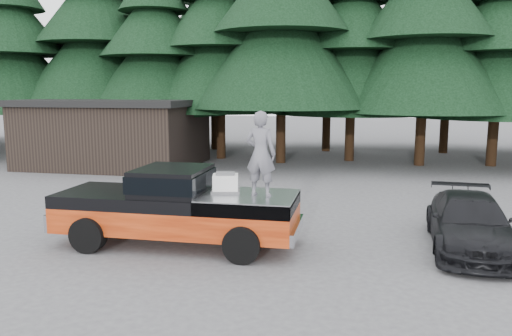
% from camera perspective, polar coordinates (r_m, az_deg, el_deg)
% --- Properties ---
extents(ground, '(120.00, 120.00, 0.00)m').
position_cam_1_polar(ground, '(12.05, -3.08, -9.35)').
color(ground, '#48484A').
rests_on(ground, ground).
extents(pickup_truck, '(6.00, 2.04, 1.33)m').
position_cam_1_polar(pickup_truck, '(12.40, -8.98, -5.72)').
color(pickup_truck, '#D14918').
rests_on(pickup_truck, ground).
extents(truck_cab, '(1.66, 1.90, 0.59)m').
position_cam_1_polar(truck_cab, '(12.23, -9.53, -1.33)').
color(truck_cab, black).
rests_on(truck_cab, pickup_truck).
extents(air_compressor, '(0.70, 0.62, 0.41)m').
position_cam_1_polar(air_compressor, '(12.04, -3.51, -1.82)').
color(air_compressor, white).
rests_on(air_compressor, pickup_truck).
extents(man_on_bed, '(0.79, 0.59, 1.98)m').
position_cam_1_polar(man_on_bed, '(11.50, 0.53, 1.64)').
color(man_on_bed, slate).
rests_on(man_on_bed, pickup_truck).
extents(parked_car, '(2.08, 4.53, 1.28)m').
position_cam_1_polar(parked_car, '(12.99, 23.23, -5.78)').
color(parked_car, black).
rests_on(parked_car, ground).
extents(utility_building, '(8.40, 6.40, 3.30)m').
position_cam_1_polar(utility_building, '(26.05, -15.74, 3.96)').
color(utility_building, black).
rests_on(utility_building, ground).
extents(treeline, '(60.15, 16.05, 17.50)m').
position_cam_1_polar(treeline, '(28.65, 6.75, 16.81)').
color(treeline, black).
rests_on(treeline, ground).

